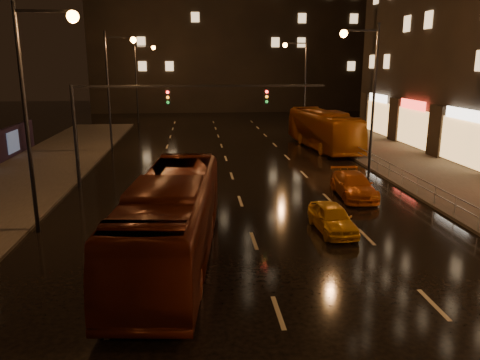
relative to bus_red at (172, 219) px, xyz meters
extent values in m
plane|color=black|center=(3.38, 11.67, -1.67)|extent=(140.00, 140.00, 0.00)
cylinder|color=black|center=(-6.22, 11.67, 1.43)|extent=(0.22, 0.22, 6.20)
cube|color=black|center=(1.38, 11.67, 4.43)|extent=(15.20, 0.14, 0.14)
cube|color=black|center=(-0.62, 11.67, 3.78)|extent=(0.32, 0.18, 0.95)
cube|color=black|center=(5.38, 11.67, 3.78)|extent=(0.32, 0.18, 0.95)
sphere|color=#FF1E19|center=(-0.62, 11.55, 4.08)|extent=(0.18, 0.18, 0.18)
cylinder|color=#99999E|center=(13.58, 35.67, -1.02)|extent=(0.04, 0.04, 1.00)
cube|color=#99999E|center=(13.58, 9.67, -0.57)|extent=(0.05, 56.00, 0.05)
cube|color=#99999E|center=(13.58, 9.67, -0.97)|extent=(0.05, 56.00, 0.05)
imported|color=#4C180A|center=(0.00, 0.00, 0.00)|extent=(4.05, 12.24, 3.35)
imported|color=#9B4D0F|center=(12.38, 23.58, 0.02)|extent=(3.92, 12.37, 3.39)
imported|color=#C98A12|center=(7.06, 2.50, -1.04)|extent=(1.67, 3.78, 1.27)
imported|color=#C05612|center=(9.90, 7.92, -1.00)|extent=(2.09, 4.73, 1.35)
camera|label=1|loc=(0.96, -17.10, 5.77)|focal=35.00mm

